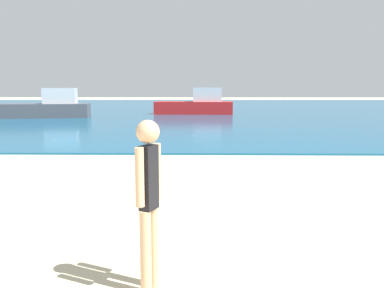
# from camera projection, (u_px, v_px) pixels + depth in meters

# --- Properties ---
(water) EXTENTS (160.00, 60.00, 0.06)m
(water) POSITION_uv_depth(u_px,v_px,m) (199.00, 107.00, 40.66)
(water) COLOR #14567F
(water) RESTS_ON ground
(person_standing) EXTENTS (0.21, 0.34, 1.61)m
(person_standing) POSITION_uv_depth(u_px,v_px,m) (149.00, 196.00, 3.47)
(person_standing) COLOR #DDAD84
(person_standing) RESTS_ON ground
(boat_near) EXTENTS (5.91, 2.64, 1.94)m
(boat_near) POSITION_uv_depth(u_px,v_px,m) (48.00, 107.00, 25.12)
(boat_near) COLOR #4C4C51
(boat_near) RESTS_ON water
(boat_far) EXTENTS (5.93, 2.08, 1.99)m
(boat_far) POSITION_uv_depth(u_px,v_px,m) (197.00, 105.00, 28.88)
(boat_far) COLOR red
(boat_far) RESTS_ON water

